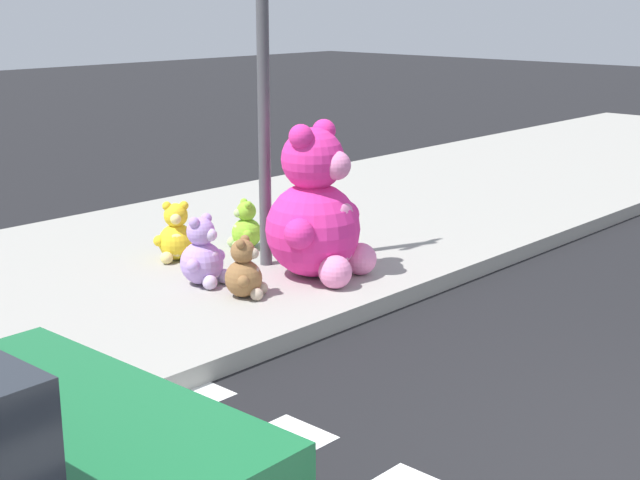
{
  "coord_description": "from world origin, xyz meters",
  "views": [
    {
      "loc": [
        -4.51,
        -1.41,
        2.5
      ],
      "look_at": [
        0.87,
        3.6,
        0.55
      ],
      "focal_mm": 50.93,
      "sensor_mm": 36.0,
      "label": 1
    }
  ],
  "objects_px": {
    "plush_lavender": "(203,257)",
    "plush_yellow": "(177,237)",
    "sign_pole": "(263,77)",
    "plush_white": "(316,224)",
    "plush_pink_large": "(317,216)",
    "plush_brown": "(245,273)",
    "plush_teal": "(285,219)",
    "plush_lime": "(245,229)"
  },
  "relations": [
    {
      "from": "plush_lavender",
      "to": "plush_yellow",
      "type": "xyz_separation_m",
      "value": [
        0.31,
        0.76,
        -0.02
      ]
    },
    {
      "from": "sign_pole",
      "to": "plush_white",
      "type": "relative_size",
      "value": 5.04
    },
    {
      "from": "plush_pink_large",
      "to": "plush_brown",
      "type": "bearing_deg",
      "value": 177.64
    },
    {
      "from": "plush_white",
      "to": "plush_brown",
      "type": "height_order",
      "value": "plush_white"
    },
    {
      "from": "sign_pole",
      "to": "plush_brown",
      "type": "height_order",
      "value": "sign_pole"
    },
    {
      "from": "plush_brown",
      "to": "plush_yellow",
      "type": "bearing_deg",
      "value": 76.66
    },
    {
      "from": "plush_pink_large",
      "to": "plush_white",
      "type": "height_order",
      "value": "plush_pink_large"
    },
    {
      "from": "plush_brown",
      "to": "plush_yellow",
      "type": "height_order",
      "value": "plush_yellow"
    },
    {
      "from": "sign_pole",
      "to": "plush_teal",
      "type": "bearing_deg",
      "value": 35.08
    },
    {
      "from": "plush_white",
      "to": "plush_lavender",
      "type": "bearing_deg",
      "value": -177.44
    },
    {
      "from": "plush_lime",
      "to": "plush_teal",
      "type": "distance_m",
      "value": 0.56
    },
    {
      "from": "plush_pink_large",
      "to": "plush_yellow",
      "type": "bearing_deg",
      "value": 111.73
    },
    {
      "from": "sign_pole",
      "to": "plush_teal",
      "type": "relative_size",
      "value": 6.72
    },
    {
      "from": "plush_lime",
      "to": "plush_teal",
      "type": "height_order",
      "value": "plush_lime"
    },
    {
      "from": "plush_teal",
      "to": "sign_pole",
      "type": "bearing_deg",
      "value": -144.92
    },
    {
      "from": "plush_lavender",
      "to": "plush_teal",
      "type": "height_order",
      "value": "plush_lavender"
    },
    {
      "from": "plush_pink_large",
      "to": "plush_lime",
      "type": "distance_m",
      "value": 1.22
    },
    {
      "from": "sign_pole",
      "to": "plush_white",
      "type": "xyz_separation_m",
      "value": [
        0.69,
        0.02,
        -1.44
      ]
    },
    {
      "from": "plush_brown",
      "to": "plush_teal",
      "type": "xyz_separation_m",
      "value": [
        1.58,
        1.13,
        -0.01
      ]
    },
    {
      "from": "plush_pink_large",
      "to": "plush_yellow",
      "type": "distance_m",
      "value": 1.44
    },
    {
      "from": "sign_pole",
      "to": "plush_brown",
      "type": "distance_m",
      "value": 1.77
    },
    {
      "from": "plush_pink_large",
      "to": "plush_lime",
      "type": "xyz_separation_m",
      "value": [
        0.21,
        1.15,
        -0.35
      ]
    },
    {
      "from": "plush_pink_large",
      "to": "plush_brown",
      "type": "xyz_separation_m",
      "value": [
        -0.82,
        0.03,
        -0.34
      ]
    },
    {
      "from": "plush_brown",
      "to": "plush_yellow",
      "type": "relative_size",
      "value": 0.9
    },
    {
      "from": "plush_pink_large",
      "to": "plush_brown",
      "type": "height_order",
      "value": "plush_pink_large"
    },
    {
      "from": "plush_pink_large",
      "to": "plush_lavender",
      "type": "distance_m",
      "value": 1.04
    },
    {
      "from": "plush_lavender",
      "to": "plush_lime",
      "type": "distance_m",
      "value": 1.2
    },
    {
      "from": "plush_lime",
      "to": "plush_yellow",
      "type": "relative_size",
      "value": 0.86
    },
    {
      "from": "plush_teal",
      "to": "plush_white",
      "type": "bearing_deg",
      "value": -102.4
    },
    {
      "from": "sign_pole",
      "to": "plush_lavender",
      "type": "xyz_separation_m",
      "value": [
        -0.78,
        -0.05,
        -1.46
      ]
    },
    {
      "from": "sign_pole",
      "to": "plush_brown",
      "type": "relative_size",
      "value": 6.37
    },
    {
      "from": "plush_brown",
      "to": "plush_lime",
      "type": "bearing_deg",
      "value": 47.51
    },
    {
      "from": "plush_white",
      "to": "plush_yellow",
      "type": "distance_m",
      "value": 1.35
    },
    {
      "from": "plush_brown",
      "to": "plush_teal",
      "type": "bearing_deg",
      "value": 35.48
    },
    {
      "from": "plush_yellow",
      "to": "sign_pole",
      "type": "bearing_deg",
      "value": -56.73
    },
    {
      "from": "sign_pole",
      "to": "plush_lavender",
      "type": "distance_m",
      "value": 1.65
    },
    {
      "from": "plush_pink_large",
      "to": "sign_pole",
      "type": "bearing_deg",
      "value": 95.01
    },
    {
      "from": "plush_lavender",
      "to": "plush_teal",
      "type": "relative_size",
      "value": 1.27
    },
    {
      "from": "plush_white",
      "to": "plush_yellow",
      "type": "relative_size",
      "value": 1.14
    },
    {
      "from": "plush_pink_large",
      "to": "plush_lavender",
      "type": "relative_size",
      "value": 2.25
    },
    {
      "from": "plush_white",
      "to": "plush_teal",
      "type": "relative_size",
      "value": 1.33
    },
    {
      "from": "plush_pink_large",
      "to": "plush_white",
      "type": "distance_m",
      "value": 0.93
    }
  ]
}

